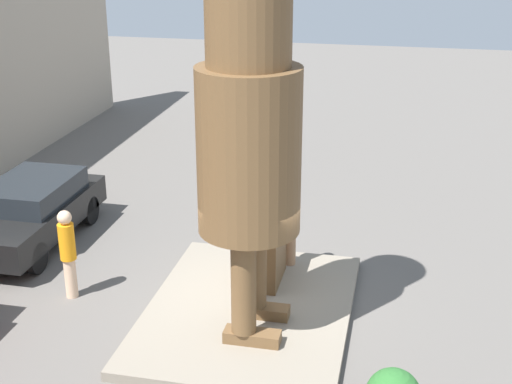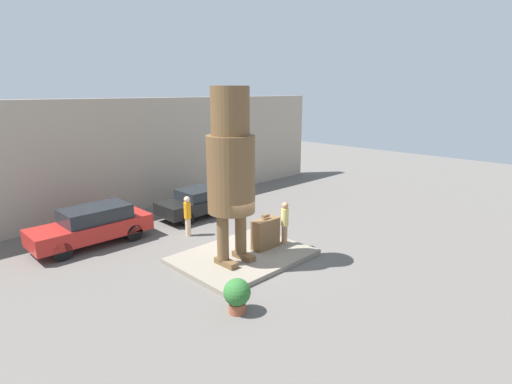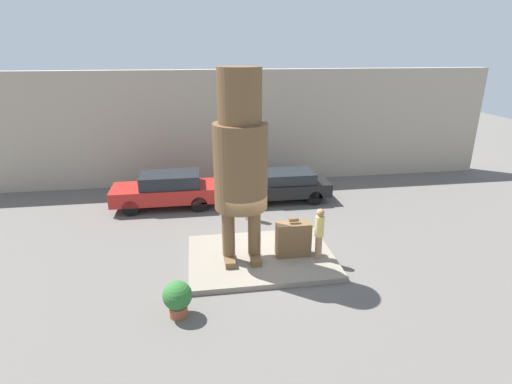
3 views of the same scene
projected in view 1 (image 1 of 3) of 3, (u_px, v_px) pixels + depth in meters
The scene contains 7 objects.
ground_plane at pixel (249, 315), 13.14m from camera, with size 60.00×60.00×0.00m, color #605B56.
pedestal at pixel (249, 311), 13.11m from camera, with size 4.91×3.68×0.18m.
statue_figure at pixel (249, 127), 11.11m from camera, with size 1.68×1.68×6.20m.
giant_suitcase at pixel (269, 253), 13.81m from camera, with size 1.16×0.49×1.39m.
tourist at pixel (291, 221), 14.36m from camera, with size 0.30×0.30×1.77m.
parked_car_black at pixel (31, 210), 15.82m from camera, with size 4.17×1.78×1.43m.
worker_hivis at pixel (68, 250), 13.45m from camera, with size 0.31×0.31×1.79m.
Camera 1 is at (-11.13, -2.55, 6.89)m, focal length 50.00 mm.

